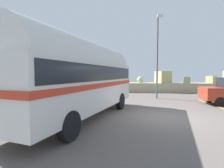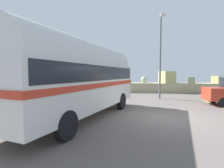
% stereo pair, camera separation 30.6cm
% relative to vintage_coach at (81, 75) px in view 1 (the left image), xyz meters
% --- Properties ---
extents(ground, '(32.00, 26.00, 0.02)m').
position_rel_vintage_coach_xyz_m(ground, '(4.05, 0.49, -2.04)').
color(ground, '#5C5550').
extents(breakwater, '(31.36, 2.19, 2.49)m').
position_rel_vintage_coach_xyz_m(breakwater, '(3.93, 12.28, -1.29)').
color(breakwater, tan).
rests_on(breakwater, ground).
extents(vintage_coach, '(4.72, 8.91, 3.70)m').
position_rel_vintage_coach_xyz_m(vintage_coach, '(0.00, 0.00, 0.00)').
color(vintage_coach, black).
rests_on(vintage_coach, ground).
extents(lamp_post, '(0.44, 0.79, 6.94)m').
position_rel_vintage_coach_xyz_m(lamp_post, '(4.81, 6.86, 1.83)').
color(lamp_post, '#5B5B60').
rests_on(lamp_post, ground).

